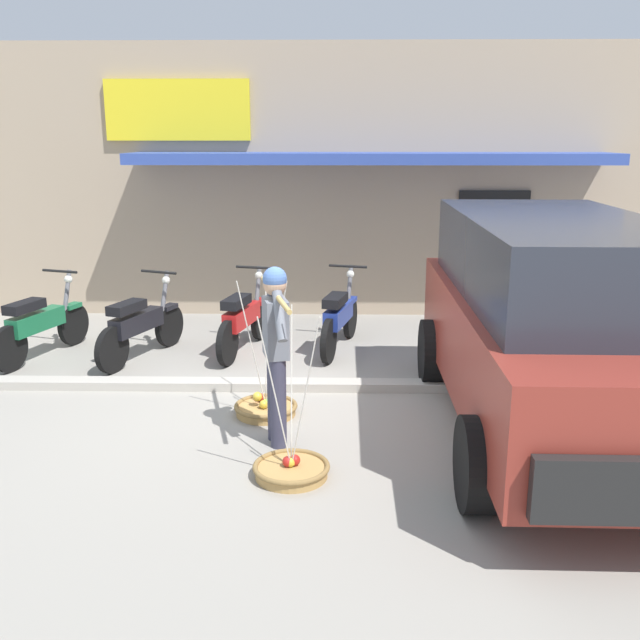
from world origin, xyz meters
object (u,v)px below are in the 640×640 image
fruit_basket_left_side (291,469)px  motorcycle_second_in_row (140,326)px  motorcycle_end_of_row (340,318)px  motorcycle_nearest_shop (40,325)px  fruit_basket_right_side (266,407)px  fruit_vendor (276,344)px  motorcycle_third_in_row (244,319)px  parked_truck (554,321)px

fruit_basket_left_side → motorcycle_second_in_row: fruit_basket_left_side is taller
motorcycle_end_of_row → motorcycle_nearest_shop: bearing=-173.6°
fruit_basket_right_side → motorcycle_nearest_shop: (-3.10, 1.88, 0.38)m
fruit_vendor → motorcycle_second_in_row: 3.26m
fruit_basket_right_side → motorcycle_third_in_row: fruit_basket_right_side is taller
fruit_vendor → motorcycle_third_in_row: bearing=103.1°
motorcycle_second_in_row → motorcycle_third_in_row: same height
fruit_basket_right_side → motorcycle_third_in_row: 2.28m
fruit_basket_left_side → parked_truck: (2.44, 0.97, 1.06)m
motorcycle_third_in_row → parked_truck: size_ratio=0.37×
parked_truck → fruit_basket_right_side: bearing=171.4°
fruit_vendor → motorcycle_third_in_row: (-0.67, 2.89, -0.52)m
fruit_vendor → fruit_basket_left_side: bearing=-75.9°
motorcycle_third_in_row → motorcycle_nearest_shop: bearing=-173.1°
motorcycle_end_of_row → parked_truck: (2.00, -2.73, 0.68)m
fruit_basket_right_side → motorcycle_end_of_row: bearing=71.3°
fruit_basket_right_side → motorcycle_nearest_shop: bearing=148.9°
motorcycle_third_in_row → parked_truck: bearing=-38.5°
fruit_basket_left_side → motorcycle_nearest_shop: 4.77m
fruit_basket_left_side → motorcycle_nearest_shop: (-3.45, 3.27, 0.38)m
fruit_vendor → parked_truck: 2.63m
fruit_vendor → fruit_basket_right_side: bearing=104.1°
fruit_basket_left_side → motorcycle_second_in_row: bearing=123.5°
motorcycle_second_in_row → parked_truck: parked_truck is taller
fruit_basket_left_side → motorcycle_end_of_row: (0.43, 3.70, 0.38)m
motorcycle_second_in_row → motorcycle_end_of_row: bearing=10.1°
motorcycle_nearest_shop → parked_truck: size_ratio=0.36×
motorcycle_nearest_shop → motorcycle_end_of_row: size_ratio=0.99×
motorcycle_second_in_row → motorcycle_end_of_row: 2.62m
fruit_basket_left_side → motorcycle_third_in_row: fruit_basket_left_side is taller
motorcycle_second_in_row → parked_truck: bearing=-26.4°
fruit_basket_right_side → parked_truck: 3.01m
motorcycle_nearest_shop → parked_truck: parked_truck is taller
motorcycle_second_in_row → fruit_basket_left_side: bearing=-56.5°
fruit_vendor → motorcycle_end_of_row: bearing=78.6°
fruit_vendor → motorcycle_second_in_row: (-1.97, 2.55, -0.52)m
motorcycle_second_in_row → motorcycle_third_in_row: 1.34m
fruit_vendor → motorcycle_second_in_row: bearing=127.7°
motorcycle_nearest_shop → fruit_basket_left_side: bearing=-43.4°
fruit_vendor → parked_truck: size_ratio=0.35×
motorcycle_second_in_row → parked_truck: size_ratio=0.36×
motorcycle_nearest_shop → motorcycle_end_of_row: bearing=6.4°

